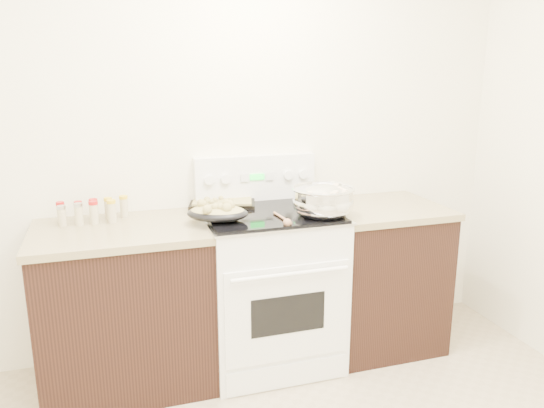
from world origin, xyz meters
name	(u,v)px	position (x,y,z in m)	size (l,w,h in m)	color
room_shell	(301,83)	(0.00, 0.00, 1.70)	(4.10, 3.60, 2.75)	white
counter_left	(126,306)	(-0.48, 1.43, 0.46)	(0.93, 0.67, 0.92)	black
counter_right	(378,275)	(1.08, 1.43, 0.46)	(0.73, 0.67, 0.92)	black
kitchen_range	(269,284)	(0.35, 1.42, 0.49)	(0.78, 0.73, 1.22)	white
mixing_bowl	(323,201)	(0.62, 1.26, 1.02)	(0.45, 0.45, 0.21)	silver
roasting_pan	(218,212)	(0.03, 1.32, 0.99)	(0.40, 0.35, 0.11)	black
baking_sheet	(222,202)	(0.12, 1.66, 0.96)	(0.44, 0.36, 0.06)	black
wooden_spoon	(285,221)	(0.36, 1.17, 0.95)	(0.05, 0.25, 0.04)	#A46E4B
blue_ladle	(329,205)	(0.68, 1.33, 0.98)	(0.09, 0.29, 0.10)	#A0E7EF
spice_jars	(93,211)	(-0.62, 1.59, 0.98)	(0.38, 0.14, 0.13)	#BFB28C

